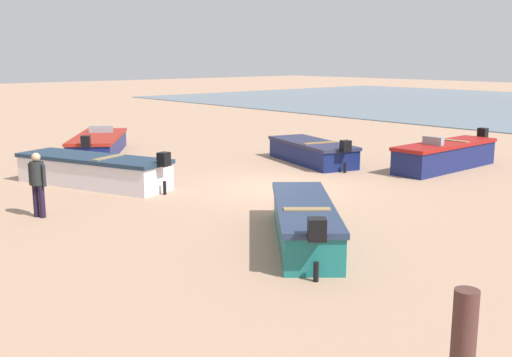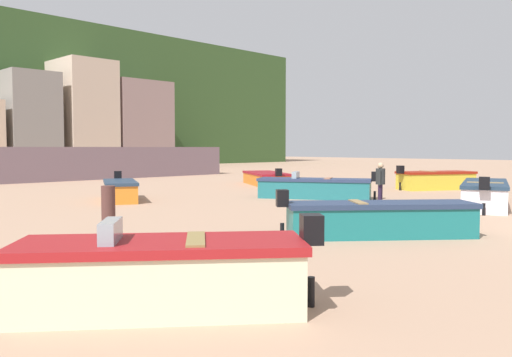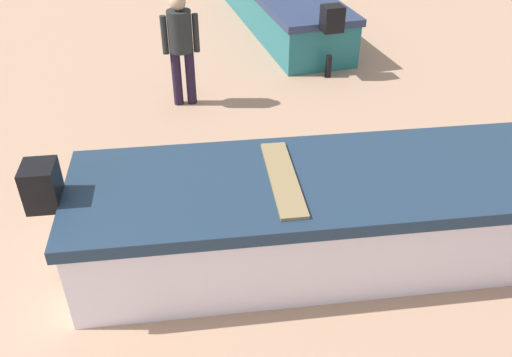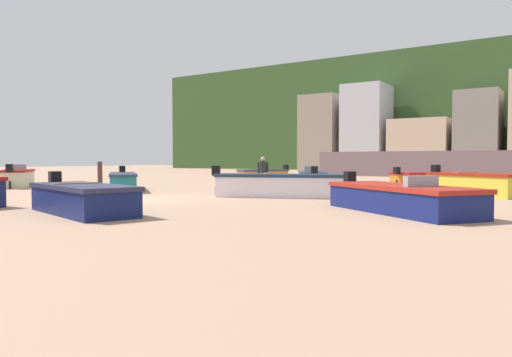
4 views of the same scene
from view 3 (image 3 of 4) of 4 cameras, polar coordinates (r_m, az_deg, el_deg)
name	(u,v)px [view 3 (image 3 of 4)]	position (r m, az deg, el deg)	size (l,w,h in m)	color
boat_white_2	(344,213)	(5.25, 9.36, -3.62)	(5.40, 3.20, 1.24)	white
boat_teal_3	(281,6)	(11.21, 2.67, 17.75)	(3.50, 4.80, 1.17)	#1F6A71
beach_walker_foreground	(181,42)	(7.91, -7.97, 14.13)	(0.52, 0.45, 1.62)	black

